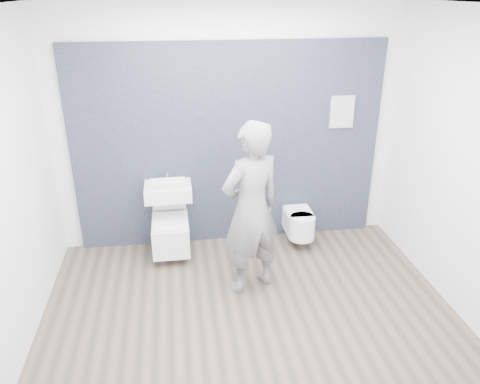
{
  "coord_description": "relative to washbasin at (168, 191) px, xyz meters",
  "views": [
    {
      "loc": [
        -0.64,
        -3.72,
        2.92
      ],
      "look_at": [
        0.0,
        0.6,
        1.0
      ],
      "focal_mm": 35.0,
      "sensor_mm": 36.0,
      "label": 1
    }
  ],
  "objects": [
    {
      "name": "ground",
      "position": [
        0.74,
        -1.24,
        -0.78
      ],
      "size": [
        4.0,
        4.0,
        0.0
      ],
      "primitive_type": "plane",
      "color": "brown",
      "rests_on": "ground"
    },
    {
      "name": "room_shell",
      "position": [
        0.74,
        -1.24,
        0.96
      ],
      "size": [
        4.0,
        4.0,
        4.0
      ],
      "color": "silver",
      "rests_on": "ground"
    },
    {
      "name": "tile_wall",
      "position": [
        0.74,
        0.23,
        -0.78
      ],
      "size": [
        3.6,
        0.06,
        2.4
      ],
      "primitive_type": "cube",
      "color": "black",
      "rests_on": "ground"
    },
    {
      "name": "washbasin",
      "position": [
        0.0,
        0.0,
        0.0
      ],
      "size": [
        0.53,
        0.4,
        0.4
      ],
      "color": "white",
      "rests_on": "ground"
    },
    {
      "name": "toilet_square",
      "position": [
        0.0,
        -0.1,
        -0.48
      ],
      "size": [
        0.42,
        0.6,
        0.81
      ],
      "color": "white",
      "rests_on": "ground"
    },
    {
      "name": "toilet_rounded",
      "position": [
        1.56,
        -0.07,
        -0.5
      ],
      "size": [
        0.31,
        0.54,
        0.29
      ],
      "color": "white",
      "rests_on": "ground"
    },
    {
      "name": "info_placard",
      "position": [
        2.06,
        0.18,
        -0.78
      ],
      "size": [
        0.28,
        0.03,
        0.38
      ],
      "primitive_type": "cube",
      "color": "white",
      "rests_on": "ground"
    },
    {
      "name": "visitor",
      "position": [
        0.82,
        -0.87,
        0.12
      ],
      "size": [
        0.78,
        0.67,
        1.81
      ],
      "primitive_type": "imported",
      "rotation": [
        0.0,
        0.0,
        3.56
      ],
      "color": "slate",
      "rests_on": "ground"
    }
  ]
}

